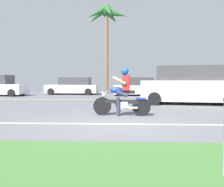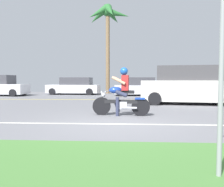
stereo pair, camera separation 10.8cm
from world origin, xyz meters
TOP-DOWN VIEW (x-y plane):
  - ground at (0.00, 3.00)m, footprint 56.00×30.00m
  - lane_line_near at (0.00, -0.11)m, footprint 50.40×0.12m
  - lane_line_far at (0.00, 8.10)m, footprint 50.40×0.12m
  - motorcyclist at (0.16, 1.51)m, footprint 1.98×0.65m
  - suv_nearby at (3.60, 5.66)m, footprint 5.13×2.62m
  - parked_car_1 at (-4.13, 13.53)m, footprint 4.50×2.18m
  - parked_car_2 at (1.30, 12.29)m, footprint 3.72×2.14m
  - palm_tree_0 at (-1.37, 15.32)m, footprint 4.03×4.04m
  - street_sign at (1.43, -3.73)m, footprint 0.62×0.06m

SIDE VIEW (x-z plane):
  - ground at x=0.00m, z-range -0.04..0.00m
  - lane_line_near at x=0.00m, z-range 0.00..0.01m
  - lane_line_far at x=0.00m, z-range 0.00..0.01m
  - parked_car_2 at x=1.30m, z-range -0.04..1.40m
  - parked_car_1 at x=-4.13m, z-range -0.04..1.42m
  - motorcyclist at x=0.16m, z-range -0.13..1.53m
  - suv_nearby at x=3.60m, z-range -0.03..1.91m
  - street_sign at x=1.43m, z-range 0.30..3.21m
  - palm_tree_0 at x=-1.37m, z-range 2.77..10.96m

